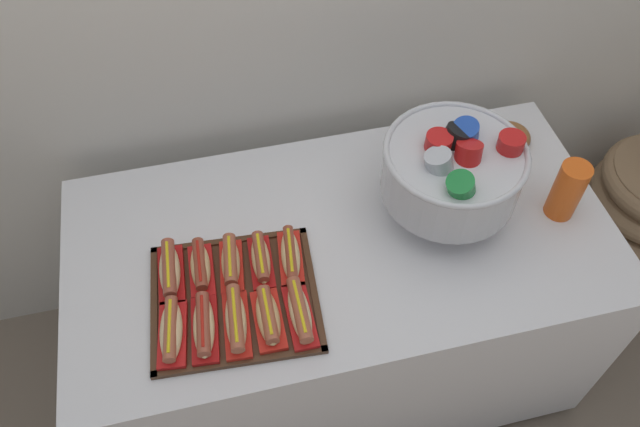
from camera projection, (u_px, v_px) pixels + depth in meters
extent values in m
plane|color=#7A6B5B|center=(336.00, 359.00, 2.24)|extent=(10.00, 10.00, 0.00)
cube|color=silver|center=(339.00, 303.00, 1.94)|extent=(1.45, 0.74, 0.70)
cylinder|color=black|center=(530.00, 388.00, 2.16)|extent=(0.05, 0.05, 0.04)
cylinder|color=black|center=(155.00, 327.00, 2.30)|extent=(0.05, 0.05, 0.04)
cylinder|color=black|center=(472.00, 262.00, 2.48)|extent=(0.05, 0.05, 0.04)
cylinder|color=#896B4C|center=(639.00, 220.00, 2.30)|extent=(0.36, 0.36, 0.53)
torus|color=#896B4C|center=(617.00, 254.00, 2.47)|extent=(0.48, 0.48, 0.08)
torus|color=#896B4C|center=(626.00, 241.00, 2.40)|extent=(0.50, 0.50, 0.08)
torus|color=#896B4C|center=(635.00, 227.00, 2.33)|extent=(0.49, 0.49, 0.08)
cube|color=#472B19|center=(235.00, 298.00, 1.54)|extent=(0.43, 0.39, 0.01)
cube|color=#472B19|center=(240.00, 361.00, 1.43)|extent=(0.41, 0.04, 0.01)
cube|color=#472B19|center=(229.00, 241.00, 1.64)|extent=(0.41, 0.04, 0.01)
cube|color=#472B19|center=(154.00, 308.00, 1.52)|extent=(0.04, 0.36, 0.01)
cube|color=#472B19|center=(313.00, 286.00, 1.55)|extent=(0.04, 0.36, 0.01)
cube|color=red|center=(173.00, 335.00, 1.47)|extent=(0.08, 0.18, 0.02)
ellipsoid|color=beige|center=(171.00, 331.00, 1.45)|extent=(0.07, 0.17, 0.04)
cylinder|color=#A8563D|center=(170.00, 328.00, 1.44)|extent=(0.05, 0.16, 0.03)
cylinder|color=yellow|center=(169.00, 326.00, 1.43)|extent=(0.02, 0.14, 0.01)
cube|color=#B21414|center=(205.00, 330.00, 1.47)|extent=(0.08, 0.18, 0.02)
ellipsoid|color=beige|center=(204.00, 326.00, 1.46)|extent=(0.06, 0.17, 0.04)
cylinder|color=#9E4C38|center=(203.00, 324.00, 1.45)|extent=(0.05, 0.16, 0.03)
cylinder|color=red|center=(202.00, 321.00, 1.44)|extent=(0.02, 0.13, 0.01)
cube|color=red|center=(237.00, 325.00, 1.48)|extent=(0.07, 0.18, 0.02)
ellipsoid|color=beige|center=(236.00, 321.00, 1.46)|extent=(0.06, 0.17, 0.04)
cylinder|color=#A8563D|center=(235.00, 318.00, 1.45)|extent=(0.05, 0.17, 0.03)
cylinder|color=yellow|center=(235.00, 315.00, 1.44)|extent=(0.02, 0.14, 0.01)
cube|color=red|center=(269.00, 321.00, 1.49)|extent=(0.07, 0.16, 0.02)
ellipsoid|color=tan|center=(268.00, 317.00, 1.47)|extent=(0.06, 0.15, 0.04)
cylinder|color=#A8563D|center=(268.00, 314.00, 1.46)|extent=(0.04, 0.15, 0.03)
cylinder|color=yellow|center=(267.00, 311.00, 1.45)|extent=(0.01, 0.12, 0.01)
cube|color=red|center=(300.00, 316.00, 1.50)|extent=(0.06, 0.18, 0.02)
ellipsoid|color=beige|center=(300.00, 312.00, 1.48)|extent=(0.05, 0.16, 0.04)
cylinder|color=#A8563D|center=(300.00, 309.00, 1.47)|extent=(0.04, 0.17, 0.03)
cylinder|color=yellow|center=(299.00, 306.00, 1.46)|extent=(0.01, 0.14, 0.01)
cube|color=#B21414|center=(172.00, 276.00, 1.57)|extent=(0.07, 0.17, 0.02)
ellipsoid|color=beige|center=(170.00, 271.00, 1.55)|extent=(0.06, 0.16, 0.04)
cylinder|color=#9E4C38|center=(169.00, 268.00, 1.54)|extent=(0.04, 0.16, 0.03)
cylinder|color=yellow|center=(168.00, 264.00, 1.53)|extent=(0.01, 0.14, 0.01)
cube|color=red|center=(202.00, 272.00, 1.57)|extent=(0.07, 0.16, 0.02)
ellipsoid|color=#E0BC7F|center=(200.00, 267.00, 1.56)|extent=(0.05, 0.14, 0.04)
cylinder|color=brown|center=(200.00, 264.00, 1.55)|extent=(0.04, 0.14, 0.03)
cylinder|color=red|center=(199.00, 261.00, 1.54)|extent=(0.01, 0.12, 0.01)
cube|color=red|center=(232.00, 268.00, 1.58)|extent=(0.07, 0.16, 0.02)
ellipsoid|color=#E0BC7F|center=(231.00, 262.00, 1.56)|extent=(0.06, 0.15, 0.04)
cylinder|color=#A8563D|center=(230.00, 259.00, 1.55)|extent=(0.05, 0.14, 0.03)
cylinder|color=yellow|center=(229.00, 256.00, 1.54)|extent=(0.02, 0.12, 0.01)
cube|color=#B21414|center=(261.00, 264.00, 1.59)|extent=(0.07, 0.16, 0.02)
ellipsoid|color=#E0BC7F|center=(261.00, 259.00, 1.57)|extent=(0.05, 0.15, 0.04)
cylinder|color=#9E4C38|center=(260.00, 256.00, 1.56)|extent=(0.04, 0.14, 0.03)
cylinder|color=yellow|center=(260.00, 253.00, 1.55)|extent=(0.01, 0.12, 0.01)
cube|color=red|center=(291.00, 260.00, 1.60)|extent=(0.08, 0.17, 0.02)
ellipsoid|color=#E0BC7F|center=(290.00, 255.00, 1.58)|extent=(0.07, 0.16, 0.04)
cylinder|color=brown|center=(290.00, 253.00, 1.57)|extent=(0.04, 0.16, 0.03)
cylinder|color=yellow|center=(290.00, 250.00, 1.56)|extent=(0.02, 0.13, 0.01)
cylinder|color=silver|center=(442.00, 209.00, 1.71)|extent=(0.19, 0.19, 0.02)
cone|color=silver|center=(445.00, 199.00, 1.67)|extent=(0.07, 0.07, 0.07)
cylinder|color=silver|center=(452.00, 172.00, 1.59)|extent=(0.35, 0.35, 0.14)
torus|color=silver|center=(456.00, 152.00, 1.53)|extent=(0.36, 0.36, 0.02)
cylinder|color=red|center=(508.00, 155.00, 1.56)|extent=(0.07, 0.08, 0.12)
cylinder|color=#1E47B2|center=(465.00, 140.00, 1.59)|extent=(0.12, 0.11, 0.14)
cylinder|color=black|center=(448.00, 148.00, 1.57)|extent=(0.13, 0.10, 0.15)
cylinder|color=red|center=(436.00, 153.00, 1.56)|extent=(0.09, 0.09, 0.12)
cylinder|color=#B7BCC6|center=(440.00, 173.00, 1.52)|extent=(0.09, 0.08, 0.14)
cylinder|color=#197A33|center=(462.00, 194.00, 1.48)|extent=(0.12, 0.11, 0.14)
cylinder|color=red|center=(466.00, 166.00, 1.53)|extent=(0.11, 0.13, 0.14)
cylinder|color=#EA5B19|center=(563.00, 199.00, 1.68)|extent=(0.08, 0.08, 0.10)
cylinder|color=#EA5B19|center=(565.00, 195.00, 1.66)|extent=(0.08, 0.08, 0.10)
cylinder|color=#EA5B19|center=(567.00, 190.00, 1.65)|extent=(0.08, 0.08, 0.10)
cylinder|color=#EA5B19|center=(570.00, 186.00, 1.63)|extent=(0.08, 0.08, 0.10)
cylinder|color=#EA5B19|center=(572.00, 181.00, 1.62)|extent=(0.08, 0.08, 0.10)
torus|color=brown|center=(510.00, 137.00, 1.87)|extent=(0.12, 0.12, 0.04)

